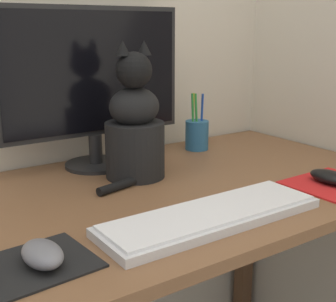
{
  "coord_description": "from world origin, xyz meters",
  "views": [
    {
      "loc": [
        -0.58,
        -0.87,
        1.1
      ],
      "look_at": [
        -0.01,
        -0.05,
        0.83
      ],
      "focal_mm": 50.0,
      "sensor_mm": 36.0,
      "label": 1
    }
  ],
  "objects": [
    {
      "name": "mousepad_right",
      "position": [
        0.36,
        -0.21,
        0.73
      ],
      "size": [
        0.21,
        0.19,
        0.0
      ],
      "rotation": [
        0.0,
        0.0,
        0.02
      ],
      "color": "red",
      "rests_on": "desk"
    },
    {
      "name": "cat",
      "position": [
        -0.0,
        0.11,
        0.85
      ],
      "size": [
        0.23,
        0.17,
        0.34
      ],
      "rotation": [
        0.0,
        0.0,
        -0.12
      ],
      "color": "black",
      "rests_on": "desk"
    },
    {
      "name": "mousepad_left",
      "position": [
        -0.37,
        -0.19,
        0.73
      ],
      "size": [
        0.19,
        0.17,
        0.0
      ],
      "rotation": [
        0.0,
        0.0,
        0.08
      ],
      "color": "black",
      "rests_on": "desk"
    },
    {
      "name": "pen_cup",
      "position": [
        0.3,
        0.25,
        0.77
      ],
      "size": [
        0.07,
        0.07,
        0.18
      ],
      "color": "#286089",
      "rests_on": "desk"
    },
    {
      "name": "computer_mouse_left",
      "position": [
        -0.36,
        -0.2,
        0.75
      ],
      "size": [
        0.06,
        0.1,
        0.04
      ],
      "color": "slate",
      "rests_on": "mousepad_left"
    },
    {
      "name": "keyboard",
      "position": [
        -0.02,
        -0.22,
        0.74
      ],
      "size": [
        0.47,
        0.15,
        0.02
      ],
      "rotation": [
        0.0,
        0.0,
        -0.0
      ],
      "color": "silver",
      "rests_on": "desk"
    },
    {
      "name": "desk",
      "position": [
        0.0,
        0.0,
        0.63
      ],
      "size": [
        1.26,
        0.7,
        0.73
      ],
      "color": "brown",
      "rests_on": "ground_plane"
    },
    {
      "name": "computer_mouse_right",
      "position": [
        0.36,
        -0.21,
        0.75
      ],
      "size": [
        0.06,
        0.11,
        0.03
      ],
      "color": "black",
      "rests_on": "mousepad_right"
    },
    {
      "name": "monitor",
      "position": [
        -0.04,
        0.25,
        0.96
      ],
      "size": [
        0.52,
        0.17,
        0.42
      ],
      "color": "black",
      "rests_on": "desk"
    }
  ]
}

